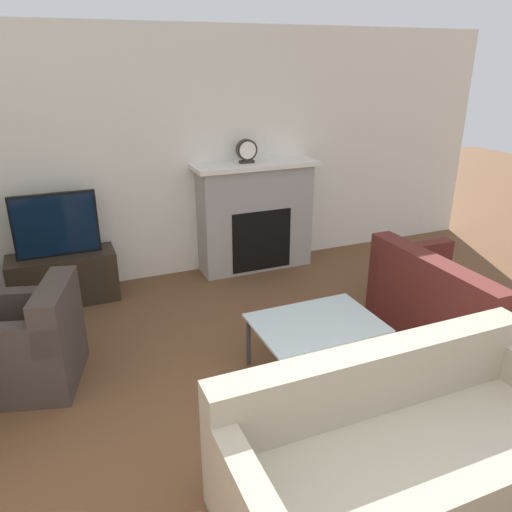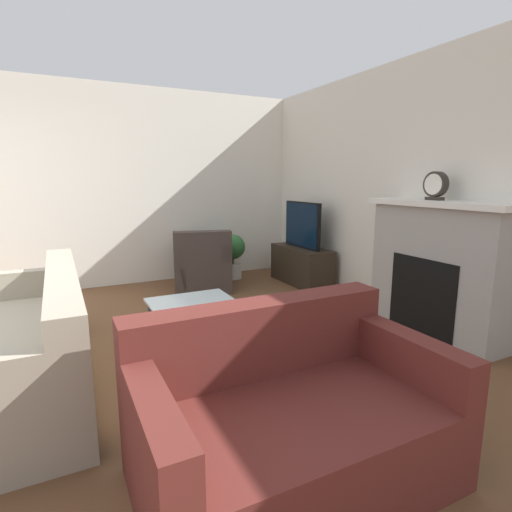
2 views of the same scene
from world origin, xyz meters
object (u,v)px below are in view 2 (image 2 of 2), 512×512
couch_sectional (23,351)px  couch_loveseat (289,421)px  tv (302,225)px  armchair_by_window (202,267)px  mantel_clock (436,185)px  coffee_table (200,314)px  potted_plant (233,252)px

couch_sectional → couch_loveseat: (1.54, 1.23, 0.00)m
tv → armchair_by_window: (-0.38, -1.35, -0.54)m
mantel_clock → coffee_table: bearing=-97.9°
armchair_by_window → coffee_table: size_ratio=1.08×
couch_loveseat → coffee_table: 1.40m
couch_loveseat → armchair_by_window: size_ratio=1.42×
couch_sectional → coffee_table: size_ratio=2.17×
couch_sectional → tv: bearing=115.7°
armchair_by_window → mantel_clock: bearing=136.5°
couch_loveseat → mantel_clock: 2.71m
mantel_clock → tv: bearing=-177.2°
tv → couch_sectional: tv is taller
couch_loveseat → potted_plant: bearing=70.5°
coffee_table → mantel_clock: bearing=82.1°
tv → potted_plant: tv is taller
mantel_clock → couch_loveseat: bearing=-63.9°
couch_loveseat → armchair_by_window: same height
tv → armchair_by_window: tv is taller
couch_loveseat → couch_sectional: bearing=128.6°
coffee_table → potted_plant: potted_plant is taller
coffee_table → mantel_clock: (0.30, 2.20, 0.99)m
tv → armchair_by_window: bearing=-105.5°
armchair_by_window → couch_loveseat: bearing=93.4°
coffee_table → mantel_clock: mantel_clock is taller
potted_plant → mantel_clock: bearing=17.3°
mantel_clock → armchair_by_window: bearing=-149.2°
tv → mantel_clock: bearing=2.8°
armchair_by_window → potted_plant: armchair_by_window is taller
coffee_table → potted_plant: (-2.45, 1.34, -0.02)m
couch_loveseat → armchair_by_window: 3.61m
tv → armchair_by_window: size_ratio=0.77×
tv → potted_plant: bearing=-132.3°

